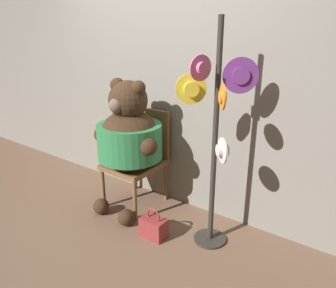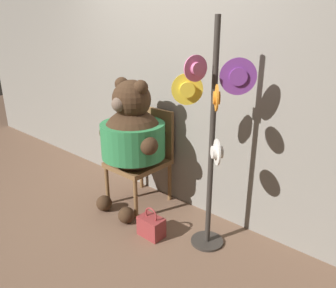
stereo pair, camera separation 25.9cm
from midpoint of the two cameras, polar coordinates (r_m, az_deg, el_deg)
ground_plane at (r=3.25m, az=-6.05°, el=-13.24°), size 14.00×14.00×0.00m
wall_back at (r=3.29m, az=2.87°, el=12.96°), size 8.00×0.10×2.75m
chair at (r=3.39m, az=-1.98°, el=-1.81°), size 0.49×0.55×0.97m
teddy_bear at (r=3.16m, az=-3.91°, el=1.39°), size 0.75×0.67×1.32m
hat_display_rack at (r=2.51m, az=10.39°, el=1.62°), size 0.48×0.42×1.85m
handbag_on_ground at (r=2.99m, az=-0.38°, el=-14.18°), size 0.23×0.15×0.28m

